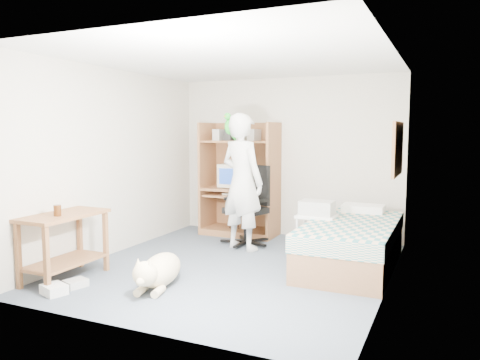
{
  "coord_description": "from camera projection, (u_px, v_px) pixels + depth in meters",
  "views": [
    {
      "loc": [
        2.35,
        -5.08,
        1.67
      ],
      "look_at": [
        -0.05,
        0.28,
        1.05
      ],
      "focal_mm": 35.0,
      "sensor_mm": 36.0,
      "label": 1
    }
  ],
  "objects": [
    {
      "name": "parrot",
      "position": [
        229.0,
        125.0,
        6.56
      ],
      "size": [
        0.14,
        0.24,
        0.39
      ],
      "rotation": [
        0.0,
        0.0,
        -0.33
      ],
      "color": "#1B9615",
      "rests_on": "person"
    },
    {
      "name": "dog",
      "position": [
        159.0,
        270.0,
        5.0
      ],
      "size": [
        0.5,
        1.1,
        0.42
      ],
      "rotation": [
        0.0,
        0.0,
        0.21
      ],
      "color": "beige",
      "rests_on": "floor"
    },
    {
      "name": "keyboard",
      "position": [
        237.0,
        194.0,
        7.39
      ],
      "size": [
        0.45,
        0.16,
        0.03
      ],
      "primitive_type": "cube",
      "rotation": [
        0.0,
        0.0,
        -0.01
      ],
      "color": "beige",
      "rests_on": "computer_hutch"
    },
    {
      "name": "crt_monitor",
      "position": [
        233.0,
        175.0,
        7.57
      ],
      "size": [
        0.42,
        0.44,
        0.37
      ],
      "rotation": [
        0.0,
        0.0,
        0.09
      ],
      "color": "beige",
      "rests_on": "computer_hutch"
    },
    {
      "name": "floor",
      "position": [
        235.0,
        267.0,
        5.74
      ],
      "size": [
        4.0,
        4.0,
        0.0
      ],
      "primitive_type": "plane",
      "color": "#46525F",
      "rests_on": "ground"
    },
    {
      "name": "wall_right",
      "position": [
        391.0,
        171.0,
        4.88
      ],
      "size": [
        0.02,
        4.0,
        2.5
      ],
      "primitive_type": "cube",
      "color": "beige",
      "rests_on": "floor"
    },
    {
      "name": "side_desk",
      "position": [
        64.0,
        236.0,
        5.23
      ],
      "size": [
        0.5,
        1.0,
        0.75
      ],
      "color": "brown",
      "rests_on": "floor"
    },
    {
      "name": "person",
      "position": [
        242.0,
        182.0,
        6.55
      ],
      "size": [
        0.81,
        0.66,
        1.91
      ],
      "primitive_type": "imported",
      "rotation": [
        0.0,
        0.0,
        2.81
      ],
      "color": "silver",
      "rests_on": "floor"
    },
    {
      "name": "floor_box_a",
      "position": [
        54.0,
        289.0,
        4.79
      ],
      "size": [
        0.3,
        0.27,
        0.1
      ],
      "primitive_type": "cube",
      "rotation": [
        0.0,
        0.0,
        -0.33
      ],
      "color": "white",
      "rests_on": "floor"
    },
    {
      "name": "bed",
      "position": [
        352.0,
        244.0,
        5.74
      ],
      "size": [
        1.02,
        2.02,
        0.66
      ],
      "color": "brown",
      "rests_on": "floor"
    },
    {
      "name": "office_chair",
      "position": [
        249.0,
        216.0,
        6.9
      ],
      "size": [
        0.66,
        0.66,
        1.15
      ],
      "rotation": [
        0.0,
        0.0,
        -0.33
      ],
      "color": "black",
      "rests_on": "floor"
    },
    {
      "name": "corkboard",
      "position": [
        398.0,
        149.0,
        5.68
      ],
      "size": [
        0.04,
        0.94,
        0.66
      ],
      "color": "#9E6A46",
      "rests_on": "wall_right"
    },
    {
      "name": "pencil_cup",
      "position": [
        259.0,
        185.0,
        7.29
      ],
      "size": [
        0.08,
        0.08,
        0.12
      ],
      "primitive_type": "cylinder",
      "color": "gold",
      "rests_on": "computer_hutch"
    },
    {
      "name": "ceiling",
      "position": [
        234.0,
        60.0,
        5.48
      ],
      "size": [
        3.6,
        4.0,
        0.02
      ],
      "primitive_type": "cube",
      "color": "white",
      "rests_on": "wall_back"
    },
    {
      "name": "floor_box_b",
      "position": [
        76.0,
        283.0,
        5.01
      ],
      "size": [
        0.24,
        0.26,
        0.08
      ],
      "primitive_type": "cube",
      "rotation": [
        0.0,
        0.0,
        -0.29
      ],
      "color": "beige",
      "rests_on": "floor"
    },
    {
      "name": "computer_hutch",
      "position": [
        241.0,
        184.0,
        7.52
      ],
      "size": [
        1.2,
        0.63,
        1.8
      ],
      "color": "brown",
      "rests_on": "floor"
    },
    {
      "name": "printer",
      "position": [
        317.0,
        208.0,
        6.04
      ],
      "size": [
        0.42,
        0.33,
        0.18
      ],
      "primitive_type": "cube",
      "rotation": [
        0.0,
        0.0,
        -0.01
      ],
      "color": "#A5A5A1",
      "rests_on": "printer_cart"
    },
    {
      "name": "printer_cart",
      "position": [
        317.0,
        230.0,
        6.07
      ],
      "size": [
        0.5,
        0.4,
        0.59
      ],
      "rotation": [
        0.0,
        0.0,
        -0.01
      ],
      "color": "silver",
      "rests_on": "floor"
    },
    {
      "name": "wall_left",
      "position": [
        114.0,
        162.0,
        6.34
      ],
      "size": [
        0.02,
        4.0,
        2.5
      ],
      "primitive_type": "cube",
      "color": "beige",
      "rests_on": "floor"
    },
    {
      "name": "drink_glass",
      "position": [
        57.0,
        210.0,
        5.06
      ],
      "size": [
        0.08,
        0.08,
        0.12
      ],
      "primitive_type": "cylinder",
      "color": "#43200A",
      "rests_on": "side_desk"
    },
    {
      "name": "wall_back",
      "position": [
        287.0,
        157.0,
        7.42
      ],
      "size": [
        3.6,
        0.02,
        2.5
      ],
      "primitive_type": "cube",
      "color": "beige",
      "rests_on": "floor"
    }
  ]
}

